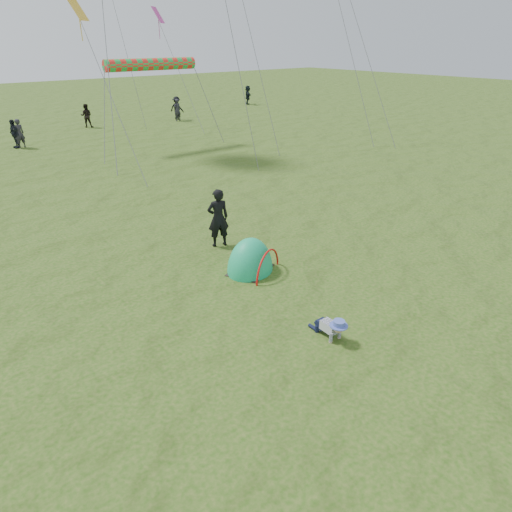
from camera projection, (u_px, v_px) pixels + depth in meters
ground at (354, 314)px, 10.55m from camera, size 140.00×140.00×0.00m
crawling_toddler at (331, 327)px, 9.60m from camera, size 0.52×0.72×0.54m
popup_tent at (250, 270)px, 12.51m from camera, size 1.82×1.69×1.87m
standing_adult at (218, 218)px, 13.64m from camera, size 0.75×0.60×1.80m
crowd_person_2 at (14, 134)px, 26.13m from camera, size 0.55×1.00×1.61m
crowd_person_3 at (177, 108)px, 35.39m from camera, size 1.10×1.27×1.71m
crowd_person_5 at (248, 95)px, 43.51m from camera, size 1.29×1.59×1.70m
crowd_person_6 at (177, 110)px, 34.74m from camera, size 0.64×0.46×1.62m
crowd_person_12 at (19, 133)px, 26.16m from camera, size 0.66×0.51×1.63m
crowd_person_13 at (86, 116)px, 32.27m from camera, size 0.98×0.92×1.60m
rainbow_tube_kite at (151, 64)px, 24.92m from camera, size 5.31×0.64×0.64m
diamond_kite_5 at (158, 15)px, 30.56m from camera, size 1.24×1.24×1.01m
diamond_kite_8 at (78, 10)px, 19.99m from camera, size 1.05×1.05×0.86m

